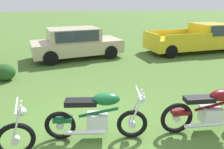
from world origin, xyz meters
TOP-DOWN VIEW (x-y plane):
  - ground_plane at (0.00, 0.00)m, footprint 120.00×120.00m
  - motorcycle_green at (0.00, 0.08)m, footprint 2.01×0.68m
  - motorcycle_maroon at (2.35, -0.12)m, footprint 2.11×0.64m
  - car_beige at (-0.13, 6.69)m, footprint 4.47×2.67m
  - pickup_truck_yellow at (6.49, 6.73)m, footprint 5.43×2.31m
  - shrub_low at (-2.69, 4.00)m, footprint 0.71×0.62m

SIDE VIEW (x-z plane):
  - ground_plane at x=0.00m, z-range 0.00..0.00m
  - shrub_low at x=-2.69m, z-range 0.00..0.59m
  - motorcycle_maroon at x=2.35m, z-range -0.03..0.99m
  - motorcycle_green at x=0.00m, z-range -0.02..1.00m
  - pickup_truck_yellow at x=6.49m, z-range 0.01..1.50m
  - car_beige at x=-0.13m, z-range 0.08..1.51m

